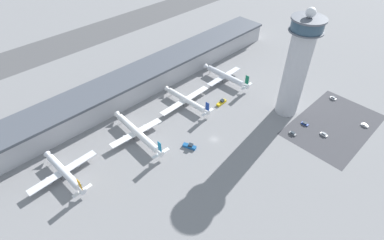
# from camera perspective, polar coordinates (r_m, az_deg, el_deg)

# --- Properties ---
(ground_plane) EXTENTS (1000.00, 1000.00, 0.00)m
(ground_plane) POSITION_cam_1_polar(r_m,az_deg,el_deg) (175.49, 4.29, -3.69)
(ground_plane) COLOR gray
(terminal_building) EXTENTS (247.09, 25.00, 15.59)m
(terminal_building) POSITION_cam_1_polar(r_m,az_deg,el_deg) (212.26, -9.80, 7.41)
(terminal_building) COLOR #B2B2B7
(terminal_building) RESTS_ON ground
(runway_strip) EXTENTS (370.63, 44.00, 0.01)m
(runway_strip) POSITION_cam_1_polar(r_m,az_deg,el_deg) (299.57, -22.10, 13.65)
(runway_strip) COLOR #515154
(runway_strip) RESTS_ON ground
(control_tower) EXTENTS (18.74, 18.74, 67.22)m
(control_tower) POSITION_cam_1_polar(r_m,az_deg,el_deg) (185.96, 19.37, 9.75)
(control_tower) COLOR #BCBCC1
(control_tower) RESTS_ON ground
(parking_lot_surface) EXTENTS (64.00, 40.00, 0.01)m
(parking_lot_surface) POSITION_cam_1_polar(r_m,az_deg,el_deg) (203.90, 25.39, -0.86)
(parking_lot_surface) COLOR #424247
(parking_lot_surface) RESTS_ON ground
(airplane_gate_alpha) EXTENTS (37.00, 36.36, 11.84)m
(airplane_gate_alpha) POSITION_cam_1_polar(r_m,az_deg,el_deg) (166.55, -23.21, -9.05)
(airplane_gate_alpha) COLOR silver
(airplane_gate_alpha) RESTS_ON ground
(airplane_gate_bravo) EXTENTS (33.96, 46.09, 12.54)m
(airplane_gate_bravo) POSITION_cam_1_polar(r_m,az_deg,el_deg) (175.75, -10.36, -2.40)
(airplane_gate_bravo) COLOR white
(airplane_gate_bravo) RESTS_ON ground
(airplane_gate_charlie) EXTENTS (41.49, 39.41, 11.45)m
(airplane_gate_charlie) POSITION_cam_1_polar(r_m,az_deg,el_deg) (197.58, -1.13, 3.82)
(airplane_gate_charlie) COLOR white
(airplane_gate_charlie) RESTS_ON ground
(airplane_gate_delta) EXTENTS (33.20, 40.12, 12.88)m
(airplane_gate_delta) POSITION_cam_1_polar(r_m,az_deg,el_deg) (222.01, 6.36, 8.33)
(airplane_gate_delta) COLOR silver
(airplane_gate_delta) RESTS_ON ground
(service_truck_catering) EXTENTS (8.21, 2.77, 2.73)m
(service_truck_catering) POSITION_cam_1_polar(r_m,az_deg,el_deg) (201.28, 5.65, 3.36)
(service_truck_catering) COLOR black
(service_truck_catering) RESTS_ON ground
(service_truck_fuel) EXTENTS (5.10, 8.11, 2.86)m
(service_truck_fuel) POSITION_cam_1_polar(r_m,az_deg,el_deg) (169.67, -0.45, -5.02)
(service_truck_fuel) COLOR black
(service_truck_fuel) RESTS_ON ground
(car_silver_sedan) EXTENTS (1.98, 4.43, 1.45)m
(car_silver_sedan) POSITION_cam_1_polar(r_m,az_deg,el_deg) (211.62, 30.04, -0.87)
(car_silver_sedan) COLOR black
(car_silver_sedan) RESTS_ON ground
(car_white_wagon) EXTENTS (1.88, 4.52, 1.37)m
(car_white_wagon) POSITION_cam_1_polar(r_m,az_deg,el_deg) (196.99, 20.69, -0.67)
(car_white_wagon) COLOR black
(car_white_wagon) RESTS_ON ground
(car_red_hatchback) EXTENTS (1.87, 4.34, 1.57)m
(car_red_hatchback) POSITION_cam_1_polar(r_m,az_deg,el_deg) (187.48, 18.62, -2.45)
(car_red_hatchback) COLOR black
(car_red_hatchback) RESTS_ON ground
(car_yellow_taxi) EXTENTS (1.97, 4.55, 1.52)m
(car_yellow_taxi) POSITION_cam_1_polar(r_m,az_deg,el_deg) (193.59, 23.82, -2.53)
(car_yellow_taxi) COLOR black
(car_yellow_taxi) RESTS_ON ground
(car_maroon_suv) EXTENTS (1.98, 4.26, 1.58)m
(car_maroon_suv) POSITION_cam_1_polar(r_m,az_deg,el_deg) (226.26, 25.30, 3.78)
(car_maroon_suv) COLOR black
(car_maroon_suv) RESTS_ON ground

